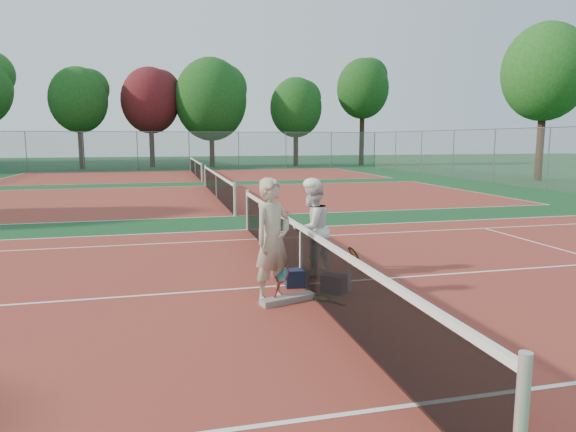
{
  "coord_description": "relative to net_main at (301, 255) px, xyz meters",
  "views": [
    {
      "loc": [
        -2.25,
        -8.17,
        2.47
      ],
      "look_at": [
        0.0,
        0.92,
        1.05
      ],
      "focal_mm": 32.0,
      "sensor_mm": 36.0,
      "label": 1
    }
  ],
  "objects": [
    {
      "name": "ground",
      "position": [
        0.0,
        0.0,
        -0.51
      ],
      "size": [
        130.0,
        130.0,
        0.0
      ],
      "primitive_type": "plane",
      "color": "#103C1C",
      "rests_on": "ground"
    },
    {
      "name": "court_main",
      "position": [
        0.0,
        0.0,
        -0.51
      ],
      "size": [
        23.77,
        10.97,
        0.01
      ],
      "primitive_type": "cube",
      "color": "maroon",
      "rests_on": "ground"
    },
    {
      "name": "court_far_a",
      "position": [
        0.0,
        13.5,
        -0.51
      ],
      "size": [
        23.77,
        10.97,
        0.01
      ],
      "primitive_type": "cube",
      "color": "maroon",
      "rests_on": "ground"
    },
    {
      "name": "court_far_b",
      "position": [
        0.0,
        27.0,
        -0.51
      ],
      "size": [
        23.77,
        10.97,
        0.01
      ],
      "primitive_type": "cube",
      "color": "maroon",
      "rests_on": "ground"
    },
    {
      "name": "net_main",
      "position": [
        0.0,
        0.0,
        0.0
      ],
      "size": [
        0.1,
        10.98,
        1.02
      ],
      "primitive_type": null,
      "color": "black",
      "rests_on": "ground"
    },
    {
      "name": "net_far_a",
      "position": [
        0.0,
        13.5,
        0.0
      ],
      "size": [
        0.1,
        10.98,
        1.02
      ],
      "primitive_type": null,
      "color": "black",
      "rests_on": "ground"
    },
    {
      "name": "net_far_b",
      "position": [
        0.0,
        27.0,
        0.0
      ],
      "size": [
        0.1,
        10.98,
        1.02
      ],
      "primitive_type": null,
      "color": "black",
      "rests_on": "ground"
    },
    {
      "name": "fence_back",
      "position": [
        0.0,
        34.0,
        0.99
      ],
      "size": [
        32.0,
        0.06,
        3.0
      ],
      "primitive_type": null,
      "color": "slate",
      "rests_on": "ground"
    },
    {
      "name": "player_a",
      "position": [
        -0.65,
        -0.71,
        0.43
      ],
      "size": [
        0.82,
        0.76,
        1.89
      ],
      "primitive_type": "imported",
      "rotation": [
        0.0,
        0.0,
        0.58
      ],
      "color": "#BAAA90",
      "rests_on": "ground"
    },
    {
      "name": "player_b",
      "position": [
        0.35,
        0.56,
        0.35
      ],
      "size": [
        1.05,
        0.98,
        1.71
      ],
      "primitive_type": "imported",
      "rotation": [
        0.0,
        0.0,
        3.67
      ],
      "color": "white",
      "rests_on": "ground"
    },
    {
      "name": "racket_red",
      "position": [
        -0.51,
        -0.77,
        -0.24
      ],
      "size": [
        0.42,
        0.41,
        0.54
      ],
      "primitive_type": null,
      "rotation": [
        0.0,
        0.0,
        0.65
      ],
      "color": "maroon",
      "rests_on": "ground"
    },
    {
      "name": "racket_black_held",
      "position": [
        1.09,
        0.38,
        -0.25
      ],
      "size": [
        0.4,
        0.33,
        0.52
      ],
      "primitive_type": null,
      "rotation": [
        0.0,
        0.0,
        3.31
      ],
      "color": "black",
      "rests_on": "ground"
    },
    {
      "name": "racket_spare",
      "position": [
        0.09,
        -0.87,
        -0.49
      ],
      "size": [
        0.53,
        0.65,
        0.03
      ],
      "primitive_type": null,
      "rotation": [
        0.0,
        0.0,
        2.1
      ],
      "color": "black",
      "rests_on": "ground"
    },
    {
      "name": "sports_bag_navy",
      "position": [
        -0.1,
        -0.1,
        -0.36
      ],
      "size": [
        0.4,
        0.29,
        0.3
      ],
      "primitive_type": "cube",
      "rotation": [
        0.0,
        0.0,
        -0.09
      ],
      "color": "#101932",
      "rests_on": "ground"
    },
    {
      "name": "sports_bag_purple",
      "position": [
        0.39,
        -0.57,
        -0.36
      ],
      "size": [
        0.43,
        0.44,
        0.3
      ],
      "primitive_type": "cube",
      "rotation": [
        0.0,
        0.0,
        -0.82
      ],
      "color": "#26102B",
      "rests_on": "ground"
    },
    {
      "name": "net_cover_canvas",
      "position": [
        -0.44,
        -0.87,
        -0.46
      ],
      "size": [
        0.92,
        0.47,
        0.09
      ],
      "primitive_type": "cube",
      "rotation": [
        0.0,
        0.0,
        0.3
      ],
      "color": "slate",
      "rests_on": "ground"
    },
    {
      "name": "water_bottle",
      "position": [
        0.65,
        -0.55,
        -0.36
      ],
      "size": [
        0.09,
        0.09,
        0.3
      ],
      "primitive_type": "cylinder",
      "color": "silver",
      "rests_on": "ground"
    },
    {
      "name": "tree_back_1",
      "position": [
        -8.52,
        36.91,
        5.02
      ],
      "size": [
        4.59,
        4.59,
        8.19
      ],
      "color": "#382314",
      "rests_on": "ground"
    },
    {
      "name": "tree_back_maroon",
      "position": [
        -2.95,
        38.19,
        5.16
      ],
      "size": [
        4.9,
        4.9,
        8.51
      ],
      "color": "#382314",
      "rests_on": "ground"
    },
    {
      "name": "tree_back_3",
      "position": [
        2.18,
        37.62,
        5.31
      ],
      "size": [
        6.22,
        6.22,
        9.4
      ],
      "color": "#382314",
      "rests_on": "ground"
    },
    {
      "name": "tree_back_4",
      "position": [
        9.71,
        37.22,
        4.69
      ],
      "size": [
        4.64,
        4.64,
        7.89
      ],
      "color": "#382314",
      "rests_on": "ground"
    },
    {
      "name": "tree_back_5",
      "position": [
        15.98,
        36.97,
        6.44
      ],
      "size": [
        4.75,
        4.75,
        9.72
      ],
      "color": "#382314",
      "rests_on": "ground"
    },
    {
      "name": "tree_right_1",
      "position": [
        19.44,
        17.78,
        5.72
      ],
      "size": [
        4.86,
        4.86,
        9.06
      ],
      "color": "#382314",
      "rests_on": "ground"
    }
  ]
}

